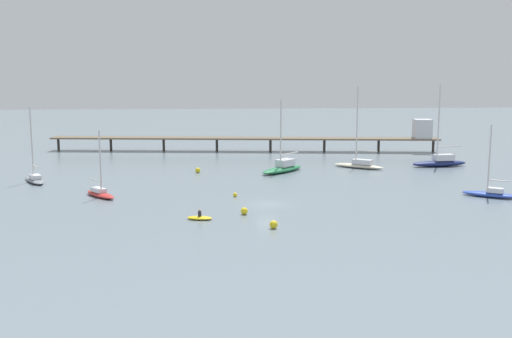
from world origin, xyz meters
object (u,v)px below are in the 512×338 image
sailboat_navy (440,161)px  dinghy_yellow (200,218)px  sailboat_blue (491,193)px  sailboat_gray (34,178)px  sailboat_green (283,167)px  mooring_buoy_outer (198,170)px  mooring_buoy_mid (244,211)px  mooring_buoy_inner (235,195)px  sailboat_red (100,192)px  sailboat_cream (359,163)px  pier (297,136)px  mooring_buoy_far (274,225)px

sailboat_navy → dinghy_yellow: sailboat_navy is taller
sailboat_blue → sailboat_gray: sailboat_gray is taller
sailboat_green → mooring_buoy_outer: sailboat_green is taller
mooring_buoy_mid → mooring_buoy_outer: 28.97m
mooring_buoy_inner → mooring_buoy_outer: (-5.02, 18.83, 0.14)m
sailboat_navy → mooring_buoy_mid: bearing=-137.5°
sailboat_gray → mooring_buoy_inner: 30.77m
sailboat_gray → mooring_buoy_outer: bearing=15.2°
mooring_buoy_inner → sailboat_red: bearing=175.3°
sailboat_red → mooring_buoy_inner: bearing=-4.7°
sailboat_green → mooring_buoy_mid: (-7.72, -28.18, -0.38)m
mooring_buoy_outer → sailboat_navy: bearing=4.7°
sailboat_blue → sailboat_red: bearing=175.2°
dinghy_yellow → mooring_buoy_outer: dinghy_yellow is taller
sailboat_red → sailboat_navy: size_ratio=0.61×
sailboat_cream → mooring_buoy_mid: size_ratio=16.79×
sailboat_red → mooring_buoy_outer: size_ratio=10.30×
sailboat_navy → mooring_buoy_mid: sailboat_navy is taller
pier → sailboat_navy: bearing=-45.1°
sailboat_green → sailboat_red: sailboat_green is taller
mooring_buoy_inner → sailboat_green: bearing=65.9°
sailboat_gray → sailboat_red: bearing=-45.0°
mooring_buoy_mid → mooring_buoy_inner: 9.61m
sailboat_navy → dinghy_yellow: (-39.36, -33.59, -0.68)m
mooring_buoy_far → mooring_buoy_inner: bearing=101.3°
pier → sailboat_green: size_ratio=6.74×
sailboat_green → dinghy_yellow: bearing=-112.7°
mooring_buoy_outer → mooring_buoy_mid: bearing=-78.8°
mooring_buoy_mid → pier: bearing=75.6°
sailboat_red → mooring_buoy_inner: 16.94m
sailboat_blue → sailboat_gray: 61.82m
pier → sailboat_red: 52.09m
dinghy_yellow → mooring_buoy_mid: dinghy_yellow is taller
dinghy_yellow → mooring_buoy_outer: (-0.79, 30.31, 0.20)m
sailboat_gray → mooring_buoy_inner: sailboat_gray is taller
pier → mooring_buoy_mid: 54.51m
sailboat_navy → mooring_buoy_far: (-31.98, -37.90, -0.47)m
sailboat_red → mooring_buoy_mid: 20.63m
sailboat_green → mooring_buoy_inner: (-8.31, -18.59, -0.51)m
sailboat_blue → mooring_buoy_outer: (-36.84, 21.53, -0.18)m
sailboat_gray → mooring_buoy_mid: bearing=-37.7°
pier → mooring_buoy_mid: (-13.55, -52.73, -2.78)m
dinghy_yellow → mooring_buoy_far: dinghy_yellow is taller
mooring_buoy_mid → mooring_buoy_inner: mooring_buoy_mid is taller
mooring_buoy_far → mooring_buoy_outer: size_ratio=1.02×
pier → mooring_buoy_inner: pier is taller
sailboat_navy → mooring_buoy_outer: (-40.15, -3.28, -0.48)m
dinghy_yellow → mooring_buoy_mid: (4.82, 1.89, 0.18)m
sailboat_cream → pier: bearing=108.2°
sailboat_green → mooring_buoy_far: size_ratio=13.81×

